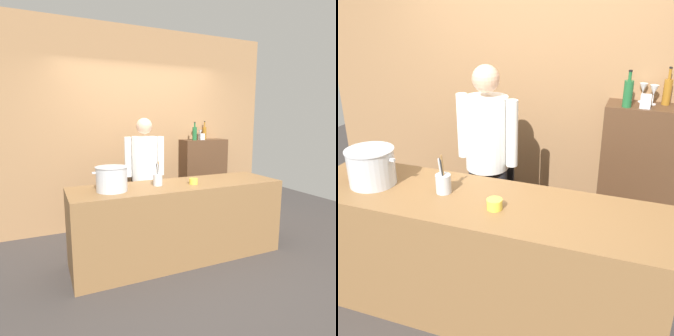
# 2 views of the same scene
# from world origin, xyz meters

# --- Properties ---
(ground_plane) EXTENTS (8.00, 8.00, 0.00)m
(ground_plane) POSITION_xyz_m (0.00, 0.00, 0.00)
(ground_plane) COLOR #383330
(brick_back_panel) EXTENTS (4.40, 0.10, 3.00)m
(brick_back_panel) POSITION_xyz_m (0.00, 1.40, 1.50)
(brick_back_panel) COLOR olive
(brick_back_panel) RESTS_ON ground_plane
(prep_counter) EXTENTS (2.48, 0.70, 0.90)m
(prep_counter) POSITION_xyz_m (0.00, 0.00, 0.45)
(prep_counter) COLOR brown
(prep_counter) RESTS_ON ground_plane
(bar_cabinet) EXTENTS (0.76, 0.32, 1.32)m
(bar_cabinet) POSITION_xyz_m (1.03, 1.19, 0.66)
(bar_cabinet) COLOR #472D1C
(bar_cabinet) RESTS_ON ground_plane
(chef) EXTENTS (0.53, 0.38, 1.66)m
(chef) POSITION_xyz_m (-0.19, 0.65, 0.96)
(chef) COLOR black
(chef) RESTS_ON ground_plane
(stockpot_large) EXTENTS (0.40, 0.34, 0.26)m
(stockpot_large) POSITION_xyz_m (-0.79, -0.02, 1.03)
(stockpot_large) COLOR #B7BABF
(stockpot_large) RESTS_ON prep_counter
(utensil_crock) EXTENTS (0.10, 0.10, 0.28)m
(utensil_crock) POSITION_xyz_m (-0.25, 0.02, 0.97)
(utensil_crock) COLOR #B7BABF
(utensil_crock) RESTS_ON prep_counter
(butter_jar) EXTENTS (0.10, 0.10, 0.07)m
(butter_jar) POSITION_xyz_m (0.15, -0.07, 0.93)
(butter_jar) COLOR yellow
(butter_jar) RESTS_ON prep_counter
(wine_bottle_amber) EXTENTS (0.06, 0.06, 0.30)m
(wine_bottle_amber) POSITION_xyz_m (1.10, 1.27, 1.43)
(wine_bottle_amber) COLOR #8C5919
(wine_bottle_amber) RESTS_ON bar_cabinet
(wine_bottle_green) EXTENTS (0.07, 0.07, 0.29)m
(wine_bottle_green) POSITION_xyz_m (0.81, 1.09, 1.43)
(wine_bottle_green) COLOR #1E592D
(wine_bottle_green) RESTS_ON bar_cabinet
(wine_glass_short) EXTENTS (0.07, 0.07, 0.16)m
(wine_glass_short) POSITION_xyz_m (1.00, 1.24, 1.43)
(wine_glass_short) COLOR silver
(wine_glass_short) RESTS_ON bar_cabinet
(wine_glass_wide) EXTENTS (0.07, 0.07, 0.15)m
(wine_glass_wide) POSITION_xyz_m (0.91, 1.29, 1.43)
(wine_glass_wide) COLOR silver
(wine_glass_wide) RESTS_ON bar_cabinet
(spice_tin_silver) EXTENTS (0.08, 0.08, 0.10)m
(spice_tin_silver) POSITION_xyz_m (0.95, 1.11, 1.37)
(spice_tin_silver) COLOR #B2B2B7
(spice_tin_silver) RESTS_ON bar_cabinet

